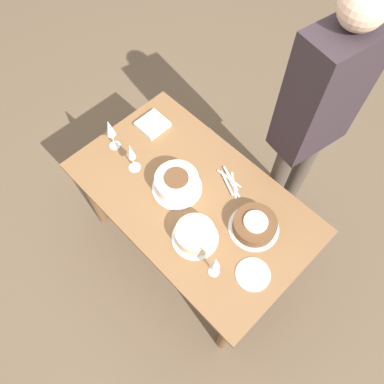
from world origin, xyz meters
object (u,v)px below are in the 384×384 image
wine_glass_extra (215,263)px  wine_glass_near (131,153)px  person_cutting (317,112)px  cake_center_white (177,183)px  cake_front_chocolate (255,225)px  wine_glass_far (110,129)px  cake_back_decorated (195,235)px

wine_glass_extra → wine_glass_near: bearing=-8.6°
wine_glass_extra → person_cutting: 0.93m
cake_center_white → cake_front_chocolate: cake_center_white is taller
wine_glass_far → wine_glass_extra: 0.95m
cake_center_white → wine_glass_near: bearing=17.3°
wine_glass_far → person_cutting: person_cutting is taller
cake_front_chocolate → wine_glass_near: (0.73, 0.21, 0.11)m
cake_back_decorated → wine_glass_far: 0.76m
cake_front_chocolate → cake_back_decorated: (0.17, 0.26, 0.01)m
wine_glass_near → wine_glass_extra: 0.75m
cake_center_white → wine_glass_far: (0.47, 0.07, 0.10)m
cake_front_chocolate → wine_glass_extra: 0.34m
cake_center_white → person_cutting: size_ratio=0.16×
wine_glass_far → wine_glass_extra: bearing=172.3°
wine_glass_far → cake_back_decorated: bearing=174.7°
cake_front_chocolate → cake_back_decorated: cake_back_decorated is taller
wine_glass_near → wine_glass_far: wine_glass_far is taller
cake_back_decorated → wine_glass_far: wine_glass_far is taller
person_cutting → wine_glass_far: bearing=-35.5°
wine_glass_extra → person_cutting: bearing=-80.1°
cake_center_white → cake_back_decorated: bearing=154.0°
wine_glass_near → person_cutting: person_cutting is taller
cake_front_chocolate → person_cutting: person_cutting is taller
cake_center_white → wine_glass_near: wine_glass_near is taller
wine_glass_near → wine_glass_extra: wine_glass_near is taller
cake_back_decorated → wine_glass_extra: wine_glass_extra is taller
cake_back_decorated → wine_glass_extra: (-0.19, 0.06, 0.10)m
cake_front_chocolate → wine_glass_far: size_ratio=1.18×
cake_front_chocolate → cake_back_decorated: size_ratio=1.09×
wine_glass_far → person_cutting: size_ratio=0.13×
person_cutting → wine_glass_near: bearing=-26.7°
cake_front_chocolate → person_cutting: bearing=-76.5°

